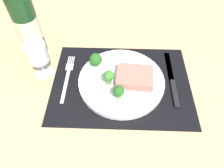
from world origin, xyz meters
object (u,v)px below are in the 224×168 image
object	(u,v)px
fork	(67,77)
wine_bottle	(26,23)
plate	(121,81)
steak	(135,78)
knife	(172,82)
wine_glass	(37,55)

from	to	relation	value
fork	wine_bottle	bearing A→B (deg)	133.25
plate	steak	xyz separation A→B (cm)	(3.94, -0.46, 2.12)
plate	fork	xyz separation A→B (cm)	(-17.37, 1.42, -0.55)
fork	knife	size ratio (longest dim) A/B	0.83
plate	fork	size ratio (longest dim) A/B	1.40
plate	wine_bottle	size ratio (longest dim) A/B	0.82
plate	wine_bottle	distance (cm)	35.42
fork	wine_glass	xyz separation A→B (cm)	(-8.11, 2.24, 7.62)
steak	wine_bottle	distance (cm)	38.53
steak	wine_glass	world-z (taller)	wine_glass
plate	knife	distance (cm)	16.16
steak	wine_glass	size ratio (longest dim) A/B	0.91
wine_bottle	wine_glass	distance (cm)	12.28
fork	wine_glass	world-z (taller)	wine_glass
steak	fork	distance (cm)	21.56
wine_bottle	fork	bearing A→B (deg)	-43.92
steak	wine_bottle	xyz separation A→B (cm)	(-34.59, 14.67, 8.55)
fork	wine_bottle	distance (cm)	21.58
wine_glass	wine_bottle	bearing A→B (deg)	116.08
knife	wine_bottle	bearing A→B (deg)	161.50
knife	wine_glass	size ratio (longest dim) A/B	1.91
plate	wine_bottle	world-z (taller)	wine_bottle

